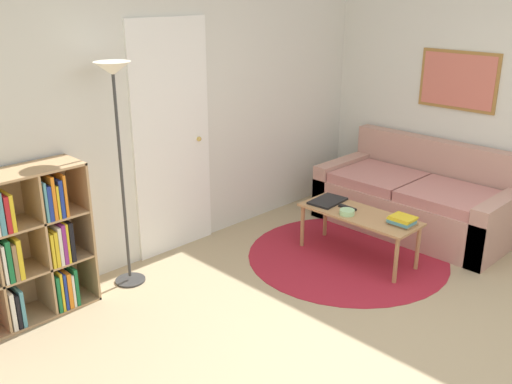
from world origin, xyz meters
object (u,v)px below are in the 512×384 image
at_px(couch, 418,200).
at_px(bowl, 347,212).
at_px(coffee_table, 359,218).
at_px(bookshelf, 12,252).
at_px(laptop, 328,201).
at_px(floor_lamp, 115,103).

distance_m(couch, bowl, 1.14).
relative_size(couch, coffee_table, 1.72).
relative_size(bookshelf, laptop, 3.06).
distance_m(bookshelf, laptop, 2.72).
height_order(couch, laptop, couch).
relative_size(floor_lamp, couch, 0.96).
distance_m(bookshelf, couch, 3.79).
relative_size(couch, laptop, 5.11).
bearing_deg(couch, laptop, 159.43).
bearing_deg(floor_lamp, laptop, -22.13).
distance_m(floor_lamp, bowl, 2.16).
bearing_deg(couch, bookshelf, 162.32).
relative_size(laptop, bowl, 2.76).
relative_size(bookshelf, coffee_table, 1.03).
bearing_deg(laptop, couch, -20.57).
relative_size(bookshelf, couch, 0.60).
relative_size(bookshelf, floor_lamp, 0.62).
xyz_separation_m(floor_lamp, coffee_table, (1.70, -1.07, -1.11)).
height_order(floor_lamp, couch, floor_lamp).
distance_m(floor_lamp, coffee_table, 2.29).
xyz_separation_m(laptop, bowl, (-0.12, -0.31, 0.01)).
distance_m(bookshelf, coffee_table, 2.83).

